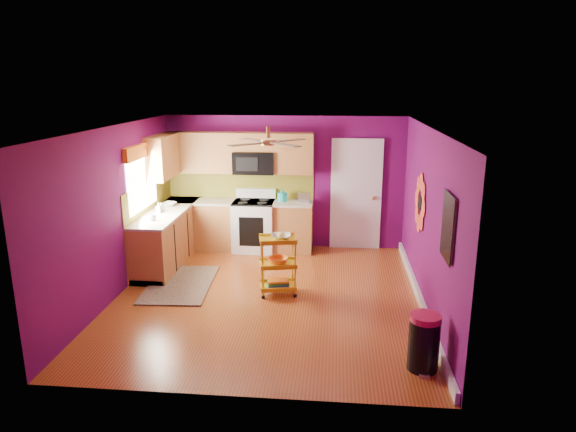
# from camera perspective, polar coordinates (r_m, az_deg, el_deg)

# --- Properties ---
(ground) EXTENTS (5.00, 5.00, 0.00)m
(ground) POSITION_cam_1_polar(r_m,az_deg,el_deg) (7.75, -2.23, -8.96)
(ground) COLOR brown
(ground) RESTS_ON ground
(room_envelope) EXTENTS (4.54, 5.04, 2.52)m
(room_envelope) POSITION_cam_1_polar(r_m,az_deg,el_deg) (7.24, -2.15, 2.92)
(room_envelope) COLOR #5D0A52
(room_envelope) RESTS_ON ground
(lower_cabinets) EXTENTS (2.81, 2.31, 0.94)m
(lower_cabinets) POSITION_cam_1_polar(r_m,az_deg,el_deg) (9.53, -8.86, -1.75)
(lower_cabinets) COLOR #945728
(lower_cabinets) RESTS_ON ground
(electric_range) EXTENTS (0.76, 0.66, 1.13)m
(electric_range) POSITION_cam_1_polar(r_m,az_deg,el_deg) (9.69, -3.80, -1.02)
(electric_range) COLOR white
(electric_range) RESTS_ON ground
(upper_cabinetry) EXTENTS (2.80, 2.30, 1.26)m
(upper_cabinetry) POSITION_cam_1_polar(r_m,az_deg,el_deg) (9.55, -8.06, 6.71)
(upper_cabinetry) COLOR #945728
(upper_cabinetry) RESTS_ON ground
(left_window) EXTENTS (0.08, 1.35, 1.08)m
(left_window) POSITION_cam_1_polar(r_m,az_deg,el_deg) (8.79, -15.96, 5.17)
(left_window) COLOR white
(left_window) RESTS_ON ground
(panel_door) EXTENTS (0.95, 0.11, 2.15)m
(panel_door) POSITION_cam_1_polar(r_m,az_deg,el_deg) (9.73, 7.56, 2.24)
(panel_door) COLOR white
(panel_door) RESTS_ON ground
(right_wall_art) EXTENTS (0.04, 2.74, 1.04)m
(right_wall_art) POSITION_cam_1_polar(r_m,az_deg,el_deg) (7.01, 15.62, 0.38)
(right_wall_art) COLOR black
(right_wall_art) RESTS_ON ground
(ceiling_fan) EXTENTS (1.01, 1.01, 0.26)m
(ceiling_fan) POSITION_cam_1_polar(r_m,az_deg,el_deg) (7.34, -2.20, 8.28)
(ceiling_fan) COLOR #BF8C3F
(ceiling_fan) RESTS_ON ground
(shag_rug) EXTENTS (1.07, 1.65, 0.02)m
(shag_rug) POSITION_cam_1_polar(r_m,az_deg,el_deg) (8.34, -11.89, -7.42)
(shag_rug) COLOR black
(shag_rug) RESTS_ON ground
(rolling_cart) EXTENTS (0.60, 0.49, 0.97)m
(rolling_cart) POSITION_cam_1_polar(r_m,az_deg,el_deg) (7.67, -1.06, -5.20)
(rolling_cart) COLOR gold
(rolling_cart) RESTS_ON ground
(trash_can) EXTENTS (0.38, 0.40, 0.65)m
(trash_can) POSITION_cam_1_polar(r_m,az_deg,el_deg) (6.03, 14.86, -13.40)
(trash_can) COLOR black
(trash_can) RESTS_ON ground
(teal_kettle) EXTENTS (0.18, 0.18, 0.21)m
(teal_kettle) POSITION_cam_1_polar(r_m,az_deg,el_deg) (9.58, -0.62, 2.17)
(teal_kettle) COLOR #15A3A0
(teal_kettle) RESTS_ON lower_cabinets
(toaster) EXTENTS (0.22, 0.15, 0.18)m
(toaster) POSITION_cam_1_polar(r_m,az_deg,el_deg) (9.46, 1.79, 2.04)
(toaster) COLOR beige
(toaster) RESTS_ON lower_cabinets
(soap_bottle_a) EXTENTS (0.08, 0.08, 0.18)m
(soap_bottle_a) POSITION_cam_1_polar(r_m,az_deg,el_deg) (8.99, -14.18, 0.90)
(soap_bottle_a) COLOR #EA3F72
(soap_bottle_a) RESTS_ON lower_cabinets
(soap_bottle_b) EXTENTS (0.12, 0.12, 0.15)m
(soap_bottle_b) POSITION_cam_1_polar(r_m,az_deg,el_deg) (9.08, -13.95, 0.96)
(soap_bottle_b) COLOR white
(soap_bottle_b) RESTS_ON lower_cabinets
(counter_dish) EXTENTS (0.25, 0.25, 0.06)m
(counter_dish) POSITION_cam_1_polar(r_m,az_deg,el_deg) (9.47, -13.04, 1.29)
(counter_dish) COLOR white
(counter_dish) RESTS_ON lower_cabinets
(counter_cup) EXTENTS (0.13, 0.13, 0.10)m
(counter_cup) POSITION_cam_1_polar(r_m,az_deg,el_deg) (8.54, -14.84, -0.15)
(counter_cup) COLOR white
(counter_cup) RESTS_ON lower_cabinets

